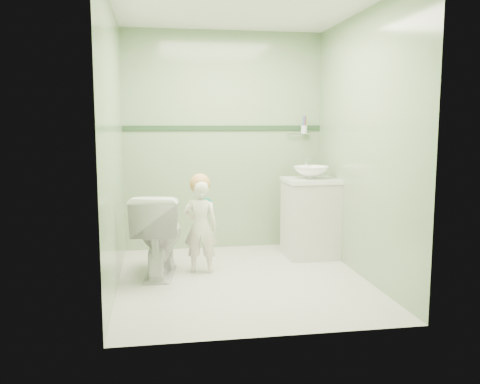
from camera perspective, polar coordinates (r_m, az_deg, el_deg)
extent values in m
plane|color=beige|center=(4.67, 0.30, -9.77)|extent=(2.50, 2.50, 0.00)
cube|color=#8AAF7C|center=(5.70, -1.81, 5.67)|extent=(2.20, 0.04, 2.40)
cube|color=#8AAF7C|center=(3.24, 4.05, 4.08)|extent=(2.20, 0.04, 2.40)
cube|color=#8AAF7C|center=(4.41, -13.97, 4.84)|extent=(0.04, 2.50, 2.40)
cube|color=#8AAF7C|center=(4.77, 13.50, 5.06)|extent=(0.04, 2.50, 2.40)
plane|color=white|center=(4.57, 0.33, 20.32)|extent=(2.50, 2.50, 0.00)
cube|color=#264327|center=(5.68, -1.80, 7.17)|extent=(2.20, 0.02, 0.05)
cube|color=beige|center=(5.43, 7.83, -3.01)|extent=(0.52, 0.50, 0.80)
cube|color=white|center=(5.37, 7.92, 1.29)|extent=(0.54, 0.52, 0.04)
imported|color=white|center=(5.36, 7.93, 2.19)|extent=(0.37, 0.37, 0.13)
cylinder|color=silver|center=(5.55, 7.33, 2.96)|extent=(0.03, 0.03, 0.18)
cylinder|color=silver|center=(5.49, 7.49, 3.75)|extent=(0.02, 0.12, 0.02)
cylinder|color=silver|center=(5.82, 6.53, 6.45)|extent=(0.26, 0.02, 0.02)
cylinder|color=silver|center=(5.81, 7.17, 6.93)|extent=(0.07, 0.07, 0.09)
cylinder|color=#D0660B|center=(5.82, 7.32, 7.62)|extent=(0.01, 0.01, 0.17)
cylinder|color=blue|center=(5.80, 7.10, 7.62)|extent=(0.01, 0.01, 0.17)
cylinder|color=red|center=(5.82, 7.25, 7.62)|extent=(0.01, 0.01, 0.17)
cylinder|color=#7A50AF|center=(5.80, 7.20, 7.62)|extent=(0.01, 0.01, 0.17)
imported|color=white|center=(4.79, -9.07, -4.68)|extent=(0.54, 0.81, 0.77)
imported|color=silver|center=(4.81, -4.42, -3.89)|extent=(0.35, 0.26, 0.88)
sphere|color=tan|center=(4.77, -4.50, 0.92)|extent=(0.19, 0.19, 0.19)
cylinder|color=#089786|center=(4.63, -3.59, -0.85)|extent=(0.09, 0.12, 0.06)
cube|color=white|center=(4.67, -4.29, -0.27)|extent=(0.03, 0.03, 0.02)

